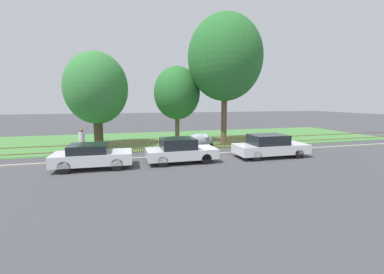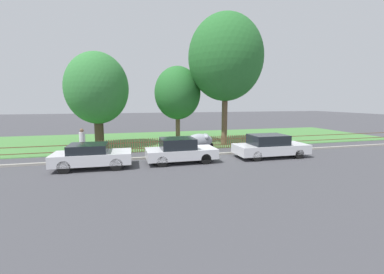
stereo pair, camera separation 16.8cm
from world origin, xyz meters
TOP-DOWN VIEW (x-y plane):
  - ground_plane at (0.00, 0.00)m, footprint 120.00×120.00m
  - kerb_stone at (0.00, 0.10)m, footprint 38.35×0.20m
  - grass_strip at (0.00, 7.62)m, footprint 38.35×10.85m
  - park_fence at (0.00, 2.21)m, footprint 38.35×0.05m
  - parked_car_silver_hatchback at (-5.86, -1.28)m, footprint 3.83×1.86m
  - parked_car_black_saloon at (-1.31, -1.21)m, footprint 3.81×1.74m
  - parked_car_navy_estate at (4.20, -1.31)m, footprint 4.41×1.83m
  - covered_motorcycle at (0.63, 1.47)m, footprint 2.05×0.82m
  - tree_nearest_kerb at (-6.03, 5.08)m, footprint 4.46×4.46m
  - tree_behind_motorcycle at (-0.02, 5.52)m, footprint 3.66×3.66m
  - tree_mid_park at (3.24, 3.61)m, footprint 5.56×5.56m
  - pedestrian_near_fence at (-6.73, 1.87)m, footprint 0.39×0.39m

SIDE VIEW (x-z plane):
  - ground_plane at x=0.00m, z-range 0.00..0.00m
  - grass_strip at x=0.00m, z-range 0.00..0.01m
  - kerb_stone at x=0.00m, z-range 0.00..0.12m
  - park_fence at x=0.00m, z-range 0.00..0.91m
  - parked_car_silver_hatchback at x=-5.86m, z-range 0.03..1.26m
  - parked_car_black_saloon at x=-1.31m, z-range -0.01..1.35m
  - parked_car_navy_estate at x=4.20m, z-range -0.01..1.37m
  - covered_motorcycle at x=0.63m, z-range 0.12..1.32m
  - pedestrian_near_fence at x=-6.73m, z-range 0.11..1.82m
  - tree_behind_motorcycle at x=-0.02m, z-range 0.93..7.03m
  - tree_nearest_kerb at x=-6.03m, z-range 0.83..7.67m
  - tree_mid_park at x=3.24m, z-range 1.66..11.42m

